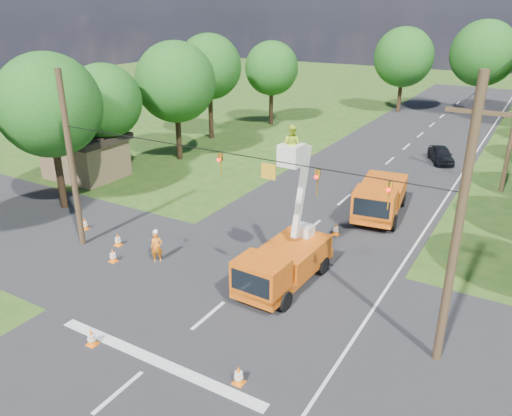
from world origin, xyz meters
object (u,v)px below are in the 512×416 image
Objects in this scene: tree_far_a at (404,57)px; shed at (85,155)px; pole_left at (71,162)px; tree_left_e at (209,67)px; ground_worker at (157,247)px; traffic_cone_2 at (320,237)px; bucket_truck at (284,256)px; tree_left_f at (272,68)px; traffic_cone_5 at (118,240)px; traffic_cone_4 at (113,255)px; traffic_cone_1 at (239,375)px; traffic_cone_3 at (336,229)px; tree_left_b at (49,106)px; traffic_cone_7 at (399,199)px; distant_car at (441,155)px; tree_left_c at (104,102)px; traffic_cone_6 at (85,224)px; traffic_cone_0 at (91,337)px; second_truck at (380,198)px; pole_right_near at (458,228)px; tree_left_d at (176,82)px; tree_far_b at (484,53)px.

shed is at bearing -110.38° from tree_far_a.
pole_left is 0.96× the size of tree_left_e.
ground_worker reaches higher than traffic_cone_2.
bucket_truck is 33.00m from tree_left_f.
traffic_cone_4 is at bearing -52.77° from traffic_cone_5.
tree_left_e is at bearing 126.79° from traffic_cone_1.
shed is at bearing 179.39° from traffic_cone_3.
tree_left_b is 19.14m from tree_left_e.
tree_left_e is (-20.01, 7.94, 6.13)m from traffic_cone_7.
traffic_cone_4 is 10.46m from tree_left_b.
traffic_cone_4 is at bearing -136.58° from distant_car.
tree_left_c is (-7.00, 9.00, 0.94)m from pole_left.
tree_left_b is at bearing 155.71° from traffic_cone_6.
distant_car is 5.32× the size of traffic_cone_0.
tree_left_f is (-3.97, 28.66, 5.33)m from traffic_cone_6.
distant_car is (8.36, 24.23, -0.15)m from ground_worker.
second_truck is 13.46m from pole_right_near.
tree_far_a is at bearing 69.62° from shed.
traffic_cone_3 is at bearing -0.61° from shed.
shed is (-21.53, -16.74, 0.98)m from distant_car.
tree_left_d is at bearing -90.76° from tree_left_f.
tree_left_e is at bearing 108.36° from pole_left.
tree_far_a is at bearing 92.80° from traffic_cone_0.
traffic_cone_4 is (-8.20, -2.23, -1.16)m from bucket_truck.
tree_far_a reaches higher than traffic_cone_4.
tree_far_b is (-0.13, 49.65, 6.45)m from traffic_cone_1.
tree_left_e is 30.35m from tree_far_b.
tree_left_f is (-16.30, 22.21, 5.33)m from traffic_cone_3.
traffic_cone_4 is 44.03m from tree_far_a.
traffic_cone_4 is at bearing -75.15° from tree_left_f.
tree_left_f reaches higher than traffic_cone_1.
ground_worker is 45.57m from tree_far_b.
traffic_cone_6 is 0.08× the size of tree_left_b.
bucket_truck is at bearing -91.97° from tree_far_b.
tree_left_e reaches higher than tree_left_d.
traffic_cone_0 is at bearing -169.79° from traffic_cone_1.
traffic_cone_7 is (0.09, 18.71, 0.00)m from traffic_cone_1.
traffic_cone_0 is (2.21, -6.20, -0.44)m from ground_worker.
traffic_cone_4 is at bearing -124.01° from traffic_cone_7.
traffic_cone_2 and traffic_cone_3 have the same top height.
tree_left_e is 8.29m from tree_left_f.
traffic_cone_6 is at bearing -146.17° from distant_car.
bucket_truck is at bearing 8.36° from pole_left.
ground_worker is 25.25m from tree_left_e.
pole_right_near is 1.08× the size of tree_left_d.
tree_left_b is 41.11m from tree_far_a.
tree_left_e is at bearing -130.72° from tree_far_b.
tree_far_b is at bearing 90.15° from traffic_cone_1.
traffic_cone_4 is (-8.19, -8.40, 0.00)m from traffic_cone_3.
tree_left_c is at bearing 179.59° from second_truck.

